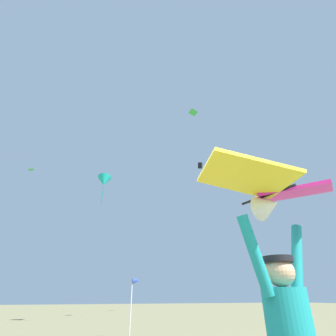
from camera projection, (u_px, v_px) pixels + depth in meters
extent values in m
cylinder|color=teal|center=(290.00, 329.00, 1.96)|extent=(0.40, 0.40, 0.56)
sphere|color=tan|center=(280.00, 272.00, 2.14)|extent=(0.23, 0.23, 0.23)
cylinder|color=black|center=(278.00, 260.00, 2.18)|extent=(0.28, 0.28, 0.05)
cylinder|color=teal|center=(297.00, 259.00, 2.32)|extent=(0.29, 0.14, 0.62)
cylinder|color=teal|center=(255.00, 254.00, 2.06)|extent=(0.29, 0.14, 0.62)
cylinder|color=black|center=(266.00, 195.00, 2.43)|extent=(0.14, 0.59, 0.02)
cube|color=#DB2393|center=(297.00, 192.00, 2.56)|extent=(0.92, 0.89, 0.18)
cube|color=yellow|center=(245.00, 176.00, 2.22)|extent=(0.82, 0.75, 0.18)
cone|color=white|center=(268.00, 206.00, 2.38)|extent=(0.27, 0.24, 0.24)
cone|color=#19B2AD|center=(104.00, 181.00, 16.77)|extent=(1.01, 1.13, 0.88)
cylinder|color=#117C79|center=(102.00, 195.00, 16.35)|extent=(0.04, 0.04, 1.23)
pyramid|color=green|center=(31.00, 169.00, 28.01)|extent=(0.67, 0.68, 0.22)
pyramid|color=green|center=(193.00, 112.00, 21.04)|extent=(0.80, 0.83, 0.32)
cube|color=black|center=(200.00, 166.00, 28.71)|extent=(0.62, 0.74, 0.78)
cylinder|color=silver|center=(131.00, 307.00, 9.35)|extent=(0.04, 0.04, 1.98)
cone|color=blue|center=(136.00, 281.00, 9.78)|extent=(0.28, 0.24, 0.24)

